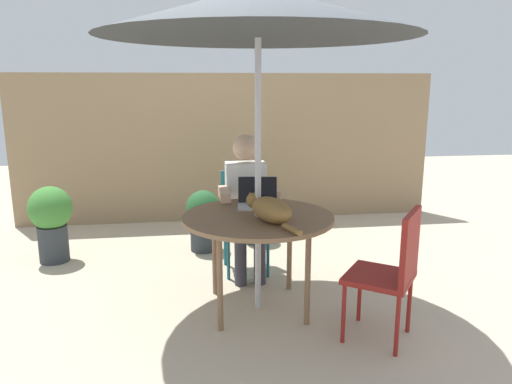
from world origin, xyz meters
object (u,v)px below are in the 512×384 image
(patio_table, at_px, (258,223))
(potted_plant_by_chair, at_px, (255,215))
(patio_umbrella, at_px, (258,12))
(laptop, at_px, (258,198))
(chair_occupied, at_px, (245,213))
(cat, at_px, (269,209))
(chair_empty, at_px, (393,266))
(potted_plant_corner, at_px, (203,217))
(person_seated, at_px, (247,198))
(potted_plant_near_fence, at_px, (51,218))

(patio_table, distance_m, potted_plant_by_chair, 1.60)
(patio_umbrella, bearing_deg, potted_plant_by_chair, 82.69)
(laptop, bearing_deg, chair_occupied, 94.07)
(cat, xyz_separation_m, potted_plant_by_chair, (0.14, 1.70, -0.51))
(chair_occupied, bearing_deg, patio_table, -90.00)
(patio_umbrella, height_order, chair_empty, patio_umbrella)
(patio_table, distance_m, chair_occupied, 0.84)
(potted_plant_corner, bearing_deg, cat, -74.95)
(potted_plant_by_chair, height_order, potted_plant_corner, potted_plant_corner)
(laptop, xyz_separation_m, potted_plant_corner, (-0.39, 1.07, -0.44))
(cat, bearing_deg, chair_occupied, 93.19)
(patio_table, relative_size, potted_plant_corner, 1.78)
(person_seated, bearing_deg, chair_occupied, 90.00)
(patio_table, relative_size, person_seated, 0.89)
(patio_umbrella, distance_m, potted_plant_near_fence, 2.72)
(patio_table, bearing_deg, person_seated, 90.00)
(patio_umbrella, relative_size, potted_plant_near_fence, 3.15)
(patio_umbrella, distance_m, chair_occupied, 1.78)
(chair_occupied, xyz_separation_m, laptop, (0.04, -0.54, 0.26))
(person_seated, xyz_separation_m, potted_plant_near_fence, (-1.76, 0.57, -0.27))
(patio_table, relative_size, chair_occupied, 1.24)
(chair_empty, relative_size, potted_plant_near_fence, 1.23)
(potted_plant_near_fence, bearing_deg, cat, -37.57)
(person_seated, xyz_separation_m, laptop, (0.04, -0.39, 0.09))
(potted_plant_by_chair, bearing_deg, cat, -94.82)
(cat, bearing_deg, person_seated, 93.80)
(potted_plant_near_fence, height_order, potted_plant_corner, potted_plant_near_fence)
(potted_plant_corner, bearing_deg, laptop, -69.96)
(laptop, relative_size, cat, 0.53)
(person_seated, bearing_deg, patio_umbrella, -90.00)
(chair_empty, xyz_separation_m, laptop, (-0.74, 0.87, 0.26))
(patio_table, distance_m, potted_plant_near_fence, 2.16)
(patio_umbrella, bearing_deg, potted_plant_near_fence, 144.84)
(chair_occupied, distance_m, potted_plant_near_fence, 1.81)
(cat, distance_m, potted_plant_near_fence, 2.32)
(person_seated, height_order, potted_plant_by_chair, person_seated)
(patio_umbrella, bearing_deg, laptop, 82.27)
(patio_umbrella, xyz_separation_m, chair_empty, (0.78, -0.59, -1.58))
(patio_table, distance_m, cat, 0.22)
(person_seated, bearing_deg, chair_empty, -58.21)
(person_seated, xyz_separation_m, potted_plant_by_chair, (0.20, 0.88, -0.39))
(person_seated, distance_m, potted_plant_near_fence, 1.87)
(patio_table, relative_size, cat, 1.75)
(laptop, bearing_deg, potted_plant_corner, 110.04)
(potted_plant_by_chair, bearing_deg, chair_empty, -74.79)
(patio_umbrella, distance_m, potted_plant_by_chair, 2.38)
(laptop, xyz_separation_m, cat, (0.02, -0.44, 0.02))
(chair_occupied, distance_m, potted_plant_corner, 0.65)
(potted_plant_near_fence, bearing_deg, potted_plant_by_chair, 8.98)
(cat, height_order, potted_plant_near_fence, cat)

